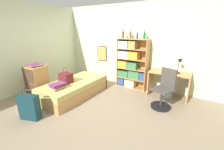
{
  "coord_description": "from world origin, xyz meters",
  "views": [
    {
      "loc": [
        2.35,
        -2.83,
        1.87
      ],
      "look_at": [
        0.51,
        0.2,
        0.75
      ],
      "focal_mm": 24.0,
      "sensor_mm": 36.0,
      "label": 1
    }
  ],
  "objects": [
    {
      "name": "desk_chair",
      "position": [
        1.69,
        0.63,
        0.31
      ],
      "size": [
        0.56,
        0.56,
        0.96
      ],
      "color": "black",
      "rests_on": "ground_plane"
    },
    {
      "name": "bed",
      "position": [
        -0.65,
        0.02,
        0.21
      ],
      "size": [
        0.98,
        1.95,
        0.42
      ],
      "color": "tan",
      "rests_on": "ground_plane"
    },
    {
      "name": "suitcase",
      "position": [
        -0.6,
        -1.34,
        0.27
      ],
      "size": [
        0.45,
        0.3,
        0.68
      ],
      "color": "#143842",
      "rests_on": "ground_plane"
    },
    {
      "name": "handbag",
      "position": [
        -0.77,
        -0.15,
        0.56
      ],
      "size": [
        0.33,
        0.26,
        0.43
      ],
      "color": "maroon",
      "rests_on": "bed"
    },
    {
      "name": "bookcase",
      "position": [
        0.43,
        1.44,
        0.73
      ],
      "size": [
        0.98,
        0.34,
        1.56
      ],
      "color": "tan",
      "rests_on": "ground_plane"
    },
    {
      "name": "bottle_brown",
      "position": [
        0.38,
        1.5,
        1.66
      ],
      "size": [
        0.07,
        0.07,
        0.27
      ],
      "color": "brown",
      "rests_on": "bookcase"
    },
    {
      "name": "bottle_clear",
      "position": [
        0.63,
        1.43,
        1.64
      ],
      "size": [
        0.06,
        0.06,
        0.21
      ],
      "color": "navy",
      "rests_on": "bookcase"
    },
    {
      "name": "desk_lamp",
      "position": [
        1.89,
        1.35,
        1.01
      ],
      "size": [
        0.2,
        0.15,
        0.45
      ],
      "color": "black",
      "rests_on": "desk"
    },
    {
      "name": "wall_left",
      "position": [
        -2.16,
        0.0,
        1.3
      ],
      "size": [
        0.06,
        10.0,
        2.6
      ],
      "color": "beige",
      "rests_on": "ground_plane"
    },
    {
      "name": "book_stack_on_bed",
      "position": [
        -0.61,
        -0.57,
        0.49
      ],
      "size": [
        0.33,
        0.38,
        0.14
      ],
      "color": "#99894C",
      "rests_on": "bed"
    },
    {
      "name": "waste_bin",
      "position": [
        1.69,
        1.28,
        0.14
      ],
      "size": [
        0.24,
        0.24,
        0.28
      ],
      "color": "#99C1B2",
      "rests_on": "ground_plane"
    },
    {
      "name": "dresser",
      "position": [
        -1.55,
        -0.53,
        0.43
      ],
      "size": [
        0.53,
        0.46,
        0.86
      ],
      "color": "tan",
      "rests_on": "ground_plane"
    },
    {
      "name": "bottle_blue",
      "position": [
        0.84,
        1.45,
        1.66
      ],
      "size": [
        0.07,
        0.07,
        0.26
      ],
      "color": "#1E6B2D",
      "rests_on": "bookcase"
    },
    {
      "name": "ground_plane",
      "position": [
        0.0,
        0.0,
        0.0
      ],
      "size": [
        14.0,
        14.0,
        0.0
      ],
      "primitive_type": "plane",
      "color": "gray"
    },
    {
      "name": "wall_back",
      "position": [
        -0.0,
        1.67,
        1.3
      ],
      "size": [
        10.0,
        0.09,
        2.6
      ],
      "color": "beige",
      "rests_on": "ground_plane"
    },
    {
      "name": "bottle_green",
      "position": [
        0.16,
        1.43,
        1.67
      ],
      "size": [
        0.07,
        0.07,
        0.28
      ],
      "color": "brown",
      "rests_on": "bookcase"
    },
    {
      "name": "magazine_pile_on_dresser",
      "position": [
        -1.53,
        -0.53,
        0.9
      ],
      "size": [
        0.32,
        0.37,
        0.06
      ],
      "color": "#B2382D",
      "rests_on": "dresser"
    },
    {
      "name": "desk",
      "position": [
        1.67,
        1.34,
        0.49
      ],
      "size": [
        1.07,
        0.56,
        0.71
      ],
      "color": "tan",
      "rests_on": "ground_plane"
    }
  ]
}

